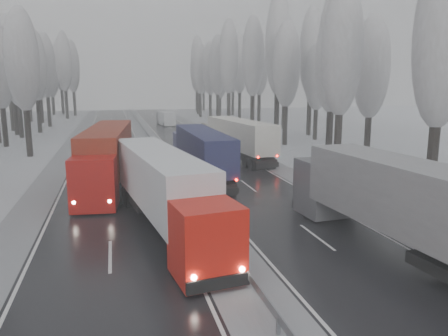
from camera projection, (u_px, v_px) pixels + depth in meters
name	position (u px, v px, depth m)	size (l,w,h in m)	color
carriageway_right	(229.00, 171.00, 40.00)	(7.50, 200.00, 0.03)	black
carriageway_left	(111.00, 177.00, 37.47)	(7.50, 200.00, 0.03)	black
median_slush	(172.00, 174.00, 38.74)	(3.00, 200.00, 0.04)	#94969B
shoulder_right	(279.00, 169.00, 41.20)	(2.40, 200.00, 0.04)	#94969B
shoulder_left	(49.00, 180.00, 36.27)	(2.40, 200.00, 0.04)	#94969B
median_guardrail	(172.00, 168.00, 38.61)	(0.12, 200.00, 0.76)	slate
tree_16	(443.00, 38.00, 26.70)	(3.60, 3.60, 16.53)	black
tree_18	(342.00, 51.00, 37.38)	(3.60, 3.60, 16.58)	black
tree_19	(372.00, 68.00, 42.76)	(3.60, 3.60, 14.57)	black
tree_20	(332.00, 62.00, 46.05)	(3.60, 3.60, 15.71)	black
tree_21	(334.00, 48.00, 50.04)	(3.60, 3.60, 18.62)	black
tree_22	(287.00, 65.00, 55.75)	(3.60, 3.60, 15.86)	black
tree_23	(317.00, 78.00, 61.35)	(3.60, 3.60, 13.55)	black
tree_24	(278.00, 45.00, 60.56)	(3.60, 3.60, 20.49)	black
tree_25	(311.00, 53.00, 66.16)	(3.60, 3.60, 19.44)	black
tree_26	(253.00, 57.00, 70.44)	(3.60, 3.60, 18.78)	black
tree_27	(285.00, 64.00, 76.11)	(3.60, 3.60, 17.62)	black
tree_28	(229.00, 58.00, 80.21)	(3.60, 3.60, 19.62)	black
tree_29	(260.00, 64.00, 85.97)	(3.60, 3.60, 18.11)	black
tree_30	(218.00, 66.00, 89.75)	(3.60, 3.60, 17.86)	black
tree_31	(240.00, 65.00, 94.90)	(3.60, 3.60, 18.58)	black
tree_32	(210.00, 69.00, 96.98)	(3.60, 3.60, 17.33)	black
tree_33	(220.00, 78.00, 101.90)	(3.60, 3.60, 14.33)	black
tree_34	(200.00, 69.00, 103.48)	(3.60, 3.60, 17.63)	black
tree_35	(233.00, 68.00, 109.44)	(3.60, 3.60, 18.25)	black
tree_36	(198.00, 64.00, 112.85)	(3.60, 3.60, 20.23)	black
tree_37	(220.00, 74.00, 118.81)	(3.60, 3.60, 16.37)	black
tree_38	(196.00, 71.00, 123.59)	(3.60, 3.60, 17.97)	black
tree_39	(203.00, 75.00, 128.29)	(3.60, 3.60, 16.19)	black
tree_62	(22.00, 60.00, 46.47)	(3.60, 3.60, 16.04)	black
tree_66	(16.00, 70.00, 63.27)	(3.60, 3.60, 15.23)	black
tree_67	(11.00, 63.00, 66.51)	(3.60, 3.60, 17.09)	black
tree_68	(35.00, 66.00, 69.91)	(3.60, 3.60, 16.65)	black
tree_69	(7.00, 56.00, 72.23)	(3.60, 3.60, 19.35)	black
tree_70	(46.00, 66.00, 79.51)	(3.60, 3.60, 17.09)	black
tree_71	(21.00, 58.00, 81.87)	(3.60, 3.60, 19.61)	black
tree_72	(39.00, 74.00, 88.02)	(3.60, 3.60, 15.11)	black
tree_73	(27.00, 68.00, 90.87)	(3.60, 3.60, 17.22)	black
tree_74	(64.00, 62.00, 98.67)	(3.60, 3.60, 19.68)	black
tree_75	(24.00, 66.00, 100.40)	(3.60, 3.60, 18.60)	black
tree_76	(72.00, 67.00, 107.99)	(3.60, 3.60, 18.55)	black
tree_77	(51.00, 78.00, 110.95)	(3.60, 3.60, 14.32)	black
tree_78	(60.00, 65.00, 113.29)	(3.60, 3.60, 19.55)	black
tree_79	(51.00, 72.00, 116.73)	(3.60, 3.60, 17.07)	black
truck_grey_tarp	(404.00, 202.00, 19.90)	(4.11, 17.61, 4.48)	#4D4E52
truck_blue_box	(201.00, 150.00, 37.23)	(2.64, 15.97, 4.09)	#1F1F4F
truck_cream_box	(236.00, 136.00, 46.71)	(4.40, 16.46, 4.18)	#A0998D
box_truck_distant	(166.00, 118.00, 84.12)	(2.94, 7.34, 2.67)	silver
truck_red_white	(164.00, 187.00, 23.53)	(4.78, 16.63, 4.23)	red
truck_red_red	(106.00, 153.00, 33.80)	(4.59, 17.77, 4.52)	#AD0E09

